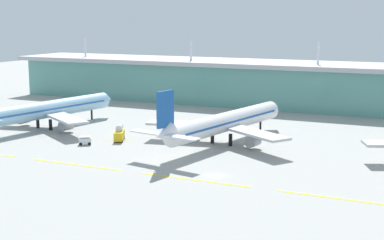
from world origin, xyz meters
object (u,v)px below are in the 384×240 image
Objects in this scene: fuel_truck at (119,133)px; baggage_cart at (85,141)px; airliner_near_middle at (47,110)px; airliner_center at (224,123)px.

baggage_cart is at bearing -123.89° from fuel_truck.
airliner_near_middle and airliner_center have the same top height.
airliner_center is 41.78m from baggage_cart.
airliner_near_middle is at bearing 168.46° from fuel_truck.
airliner_near_middle is 8.20× the size of fuel_truck.
airliner_near_middle reaches higher than fuel_truck.
airliner_center reaches higher than baggage_cart.
baggage_cart is (-6.20, -9.22, -1.00)m from fuel_truck.
airliner_center is (63.63, 2.81, 0.00)m from airliner_near_middle.
fuel_truck is at bearing -11.54° from airliner_near_middle.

